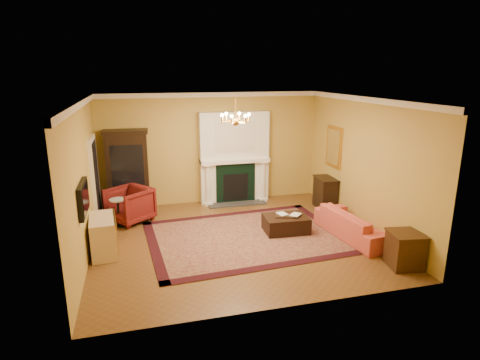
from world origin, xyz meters
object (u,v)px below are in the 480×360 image
object	(u,v)px
commode	(103,236)
console_table	(325,194)
china_cabinet	(128,173)
end_table	(405,251)
wingback_armchair	(129,203)
leather_ottoman	(286,224)
coral_sofa	(355,220)
pedestal_table	(118,211)

from	to	relation	value
commode	console_table	bearing A→B (deg)	9.35
china_cabinet	end_table	xyz separation A→B (m)	(4.95, -4.53, -0.69)
commode	console_table	distance (m)	5.68
wingback_armchair	end_table	bearing A→B (deg)	15.14
wingback_armchair	leather_ottoman	size ratio (longest dim) A/B	0.96
coral_sofa	china_cabinet	bearing A→B (deg)	50.50
end_table	wingback_armchair	bearing A→B (deg)	143.19
wingback_armchair	commode	bearing A→B (deg)	-54.55
end_table	commode	bearing A→B (deg)	159.65
end_table	console_table	world-z (taller)	console_table
pedestal_table	commode	distance (m)	1.45
wingback_armchair	coral_sofa	world-z (taller)	wingback_armchair
wingback_armchair	leather_ottoman	xyz separation A→B (m)	(3.42, -1.57, -0.27)
coral_sofa	console_table	distance (m)	1.94
pedestal_table	leather_ottoman	bearing A→B (deg)	-19.66
commode	console_table	size ratio (longest dim) A/B	1.25
wingback_armchair	china_cabinet	bearing A→B (deg)	141.67
commode	china_cabinet	bearing A→B (deg)	73.86
wingback_armchair	coral_sofa	distance (m)	5.26
console_table	china_cabinet	bearing A→B (deg)	171.76
end_table	coral_sofa	bearing A→B (deg)	96.91
commode	leather_ottoman	xyz separation A→B (m)	(3.92, 0.11, -0.18)
china_cabinet	end_table	world-z (taller)	china_cabinet
pedestal_table	commode	xyz separation A→B (m)	(-0.25, -1.43, -0.02)
wingback_armchair	pedestal_table	xyz separation A→B (m)	(-0.25, -0.26, -0.08)
commode	leather_ottoman	size ratio (longest dim) A/B	1.04
pedestal_table	leather_ottoman	distance (m)	3.91
wingback_armchair	end_table	distance (m)	6.19
china_cabinet	wingback_armchair	world-z (taller)	china_cabinet
china_cabinet	wingback_armchair	bearing A→B (deg)	-87.90
commode	coral_sofa	bearing A→B (deg)	-10.58
pedestal_table	coral_sofa	distance (m)	5.39
china_cabinet	commode	world-z (taller)	china_cabinet
china_cabinet	pedestal_table	world-z (taller)	china_cabinet
china_cabinet	end_table	bearing A→B (deg)	-40.12
console_table	leather_ottoman	size ratio (longest dim) A/B	0.84
china_cabinet	coral_sofa	size ratio (longest dim) A/B	1.00
wingback_armchair	pedestal_table	distance (m)	0.37
wingback_armchair	console_table	world-z (taller)	wingback_armchair
commode	coral_sofa	size ratio (longest dim) A/B	0.50
commode	end_table	bearing A→B (deg)	-25.18
end_table	china_cabinet	bearing A→B (deg)	137.50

